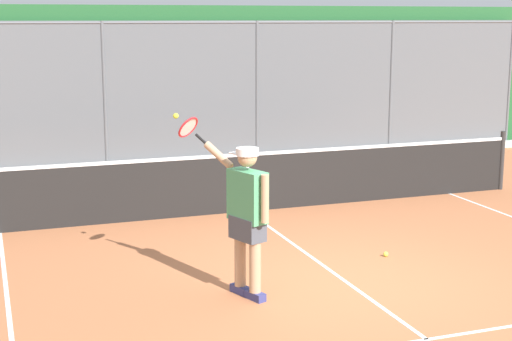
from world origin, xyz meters
TOP-DOWN VIEW (x-y plane):
  - ground_plane at (0.00, 0.00)m, footprint 60.00×60.00m
  - fence_backdrop at (0.00, -8.37)m, footprint 19.15×1.37m
  - tennis_net at (0.00, -3.69)m, footprint 9.86×0.09m
  - tennis_player at (1.27, -0.04)m, footprint 0.81×1.25m
  - tennis_ball_near_net at (-0.93, -0.80)m, footprint 0.07×0.07m

SIDE VIEW (x-z plane):
  - ground_plane at x=0.00m, z-range 0.00..0.00m
  - tennis_ball_near_net at x=-0.93m, z-range 0.00..0.07m
  - tennis_net at x=0.00m, z-range -0.04..1.03m
  - tennis_player at x=1.27m, z-range 0.00..2.00m
  - fence_backdrop at x=0.00m, z-range -0.01..3.31m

